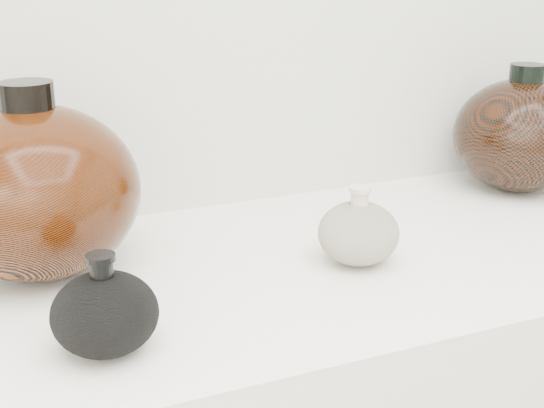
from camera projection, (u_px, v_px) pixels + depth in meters
name	position (u px, v px, depth m)	size (l,w,h in m)	color
black_gourd_vase	(105.00, 313.00, 0.76)	(0.13, 0.13, 0.11)	black
cream_gourd_vase	(358.00, 232.00, 0.97)	(0.14, 0.14, 0.10)	beige
left_round_pot	(37.00, 191.00, 0.92)	(0.33, 0.33, 0.24)	black
right_round_pot	(520.00, 135.00, 1.24)	(0.29, 0.29, 0.21)	black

